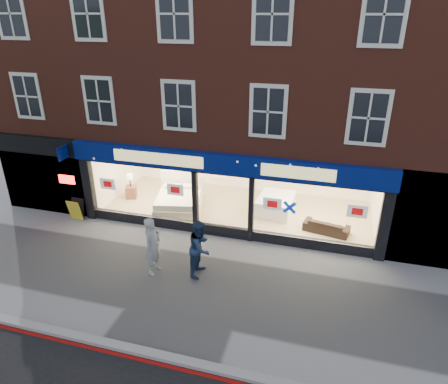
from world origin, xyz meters
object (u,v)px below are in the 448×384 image
at_px(a_board, 76,210).
at_px(pedestrian_grey, 153,246).
at_px(display_bed, 180,200).
at_px(mattress_stack, 276,204).
at_px(sofa, 326,226).
at_px(pedestrian_blue, 200,248).

relative_size(a_board, pedestrian_grey, 0.46).
distance_m(display_bed, a_board, 4.14).
height_order(display_bed, mattress_stack, display_bed).
bearing_deg(pedestrian_grey, display_bed, 20.67).
relative_size(mattress_stack, sofa, 1.10).
xyz_separation_m(mattress_stack, pedestrian_grey, (-3.10, -5.03, 0.52)).
distance_m(pedestrian_grey, pedestrian_blue, 1.50).
relative_size(display_bed, pedestrian_grey, 1.35).
relative_size(a_board, pedestrian_blue, 0.47).
relative_size(display_bed, mattress_stack, 1.42).
height_order(display_bed, a_board, display_bed).
height_order(pedestrian_grey, pedestrian_blue, pedestrian_grey).
bearing_deg(sofa, pedestrian_grey, 48.73).
distance_m(a_board, pedestrian_blue, 6.31).
bearing_deg(display_bed, pedestrian_blue, -72.52).
xyz_separation_m(pedestrian_grey, pedestrian_blue, (1.46, 0.35, -0.02)).
xyz_separation_m(a_board, pedestrian_blue, (5.95, -2.04, 0.49)).
bearing_deg(pedestrian_grey, pedestrian_blue, -66.87).
bearing_deg(a_board, pedestrian_grey, -25.70).
bearing_deg(pedestrian_blue, a_board, 74.30).
xyz_separation_m(mattress_stack, pedestrian_blue, (-1.65, -4.68, 0.49)).
bearing_deg(pedestrian_grey, a_board, 71.69).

